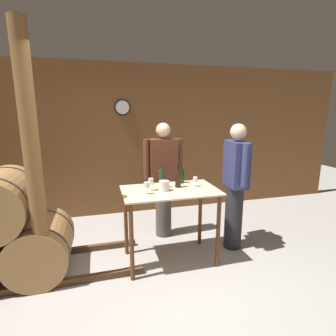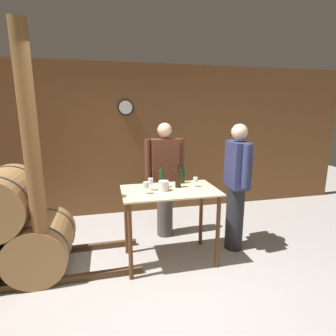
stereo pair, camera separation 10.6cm
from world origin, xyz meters
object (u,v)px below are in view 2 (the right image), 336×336
wooden_post (33,166)px  wine_bottle_left (178,179)px  wine_bottle_center (182,176)px  wine_glass_near_center (151,182)px  wine_glass_near_left (146,185)px  wine_glass_near_right (195,180)px  person_visitor_with_scarf (165,178)px  ice_bucket (164,186)px  wine_bottle_far_left (162,179)px  person_host (236,185)px

wooden_post → wine_bottle_left: bearing=10.0°
wine_bottle_center → wine_glass_near_center: bearing=-153.1°
wine_glass_near_left → wine_glass_near_right: size_ratio=1.13×
wine_bottle_left → person_visitor_with_scarf: bearing=92.9°
ice_bucket → wine_bottle_far_left: bearing=88.6°
wooden_post → wine_glass_near_center: wooden_post is taller
ice_bucket → wooden_post: bearing=-172.6°
person_visitor_with_scarf → wine_bottle_left: bearing=-87.1°
wooden_post → wine_bottle_center: wooden_post is taller
wine_glass_near_left → person_host: 1.26m
wine_bottle_far_left → wine_bottle_left: (0.20, -0.03, -0.01)m
wooden_post → wine_glass_near_center: (1.21, 0.23, -0.30)m
wine_glass_near_left → person_visitor_with_scarf: 0.90m
wine_bottle_left → ice_bucket: wine_bottle_left is taller
wine_glass_near_center → person_visitor_with_scarf: (0.32, 0.68, -0.14)m
wooden_post → wine_glass_near_right: wooden_post is taller
wine_glass_near_center → person_visitor_with_scarf: size_ratio=0.09×
wooden_post → person_visitor_with_scarf: size_ratio=1.57×
wooden_post → wine_glass_near_right: 1.83m
wine_glass_near_left → person_host: (1.24, 0.18, -0.13)m
person_host → person_visitor_with_scarf: 1.05m
wooden_post → wine_bottle_far_left: wooden_post is taller
ice_bucket → wine_glass_near_center: bearing=162.0°
wine_bottle_center → ice_bucket: (-0.31, -0.28, -0.04)m
wine_bottle_far_left → wine_glass_near_right: size_ratio=2.38×
wine_glass_near_right → person_visitor_with_scarf: person_visitor_with_scarf is taller
wine_bottle_far_left → wine_bottle_center: (0.30, 0.15, -0.02)m
person_host → person_visitor_with_scarf: person_host is taller
wine_bottle_left → wine_glass_near_center: size_ratio=1.89×
ice_bucket → person_host: bearing=6.3°
wine_bottle_left → wine_glass_near_left: (-0.43, -0.17, -0.01)m
wine_bottle_far_left → person_host: 1.03m
wooden_post → ice_bucket: bearing=7.4°
wine_glass_near_center → ice_bucket: wine_glass_near_center is taller
person_visitor_with_scarf → wine_glass_near_right: bearing=-69.1°
person_host → wine_bottle_far_left: bearing=178.9°
wine_bottle_far_left → wine_glass_near_right: bearing=-8.3°
wine_bottle_left → wine_glass_near_left: wine_bottle_left is taller
wine_bottle_far_left → ice_bucket: (-0.00, -0.13, -0.06)m
person_visitor_with_scarf → wine_bottle_center: bearing=-73.4°
wine_bottle_far_left → person_host: person_host is taller
wine_bottle_center → wine_glass_near_right: bearing=-60.9°
wine_glass_near_left → person_visitor_with_scarf: (0.40, 0.80, -0.13)m
wine_glass_near_center → ice_bucket: size_ratio=1.23×
wine_bottle_center → wine_glass_near_left: wine_bottle_center is taller
wine_bottle_far_left → person_visitor_with_scarf: bearing=73.9°
wine_glass_near_left → wine_glass_near_center: 0.14m
wooden_post → wine_glass_near_center: bearing=10.6°
wine_glass_near_left → person_host: bearing=8.4°
wine_glass_near_left → wine_bottle_far_left: bearing=41.7°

